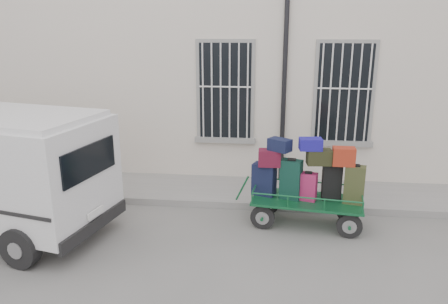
% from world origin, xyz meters
% --- Properties ---
extents(ground, '(80.00, 80.00, 0.00)m').
position_xyz_m(ground, '(0.00, 0.00, 0.00)').
color(ground, slate).
rests_on(ground, ground).
extents(building, '(24.00, 5.15, 6.00)m').
position_xyz_m(building, '(0.00, 5.50, 3.00)').
color(building, beige).
rests_on(building, ground).
extents(sidewalk, '(24.00, 1.70, 0.15)m').
position_xyz_m(sidewalk, '(0.00, 2.20, 0.07)').
color(sidewalk, gray).
rests_on(sidewalk, ground).
extents(luggage_cart, '(2.47, 1.19, 1.75)m').
position_xyz_m(luggage_cart, '(1.38, 0.78, 0.88)').
color(luggage_cart, black).
rests_on(luggage_cart, ground).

